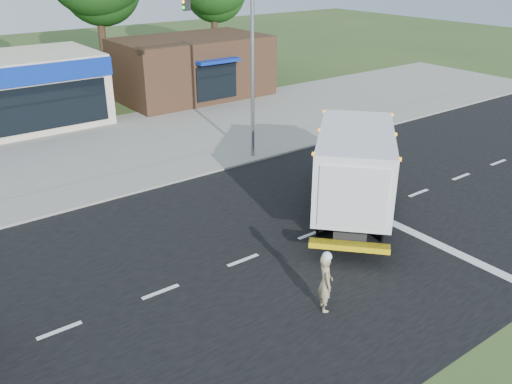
% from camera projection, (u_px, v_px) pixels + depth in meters
% --- Properties ---
extents(ground, '(120.00, 120.00, 0.00)m').
position_uv_depth(ground, '(311.00, 234.00, 19.32)').
color(ground, '#385123').
rests_on(ground, ground).
extents(road_asphalt, '(60.00, 14.00, 0.02)m').
position_uv_depth(road_asphalt, '(311.00, 234.00, 19.32)').
color(road_asphalt, black).
rests_on(road_asphalt, ground).
extents(sidewalk, '(60.00, 2.40, 0.12)m').
position_uv_depth(sidewalk, '(194.00, 166.00, 25.30)').
color(sidewalk, gray).
rests_on(sidewalk, ground).
extents(parking_apron, '(60.00, 9.00, 0.02)m').
position_uv_depth(parking_apron, '(139.00, 136.00, 29.57)').
color(parking_apron, gray).
rests_on(parking_apron, ground).
extents(lane_markings, '(55.20, 7.00, 0.01)m').
position_uv_depth(lane_markings, '(366.00, 238.00, 19.07)').
color(lane_markings, silver).
rests_on(lane_markings, road_asphalt).
extents(ems_box_truck, '(7.51, 7.24, 3.54)m').
position_uv_depth(ems_box_truck, '(354.00, 163.00, 20.18)').
color(ems_box_truck, black).
rests_on(ems_box_truck, ground).
extents(emergency_worker, '(0.67, 0.75, 1.84)m').
position_uv_depth(emergency_worker, '(325.00, 282.00, 14.94)').
color(emergency_worker, tan).
rests_on(emergency_worker, ground).
extents(brown_storefront, '(10.00, 6.70, 4.00)m').
position_uv_depth(brown_storefront, '(192.00, 67.00, 36.96)').
color(brown_storefront, '#382316').
rests_on(brown_storefront, ground).
extents(traffic_signal_pole, '(3.51, 0.25, 8.00)m').
position_uv_depth(traffic_signal_pole, '(241.00, 57.00, 24.17)').
color(traffic_signal_pole, gray).
rests_on(traffic_signal_pole, ground).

